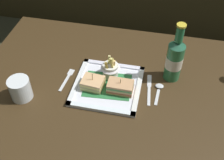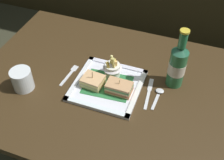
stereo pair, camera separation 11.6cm
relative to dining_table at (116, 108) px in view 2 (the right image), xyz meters
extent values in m
cube|color=#382815|center=(0.00, 0.00, 0.13)|extent=(1.24, 0.84, 0.03)
cylinder|color=#45280F|center=(-0.54, 0.34, -0.25)|extent=(0.08, 0.08, 0.71)
cube|color=white|center=(-0.04, -0.01, 0.15)|extent=(0.28, 0.28, 0.01)
cube|color=#296F3A|center=(-0.04, -0.01, 0.15)|extent=(0.21, 0.17, 0.00)
cube|color=white|center=(-0.04, -0.14, 0.15)|extent=(0.28, 0.02, 0.01)
cube|color=white|center=(-0.04, 0.12, 0.15)|extent=(0.28, 0.02, 0.01)
cube|color=white|center=(-0.17, -0.01, 0.15)|extent=(0.02, 0.28, 0.01)
cube|color=white|center=(0.09, -0.01, 0.15)|extent=(0.02, 0.28, 0.01)
cube|color=tan|center=(-0.09, -0.03, 0.16)|extent=(0.09, 0.08, 0.01)
cube|color=#E3D77F|center=(-0.09, -0.03, 0.16)|extent=(0.09, 0.08, 0.01)
cube|color=tan|center=(-0.09, -0.03, 0.17)|extent=(0.09, 0.08, 0.01)
cube|color=#ECD475|center=(-0.09, -0.03, 0.18)|extent=(0.09, 0.08, 0.01)
cube|color=tan|center=(-0.09, -0.03, 0.19)|extent=(0.09, 0.08, 0.01)
cylinder|color=tan|center=(-0.09, -0.03, 0.19)|extent=(0.00, 0.00, 0.08)
cube|color=tan|center=(0.02, -0.03, 0.16)|extent=(0.10, 0.07, 0.01)
cube|color=#BD4F3A|center=(0.02, -0.03, 0.17)|extent=(0.10, 0.07, 0.01)
cube|color=tan|center=(0.02, -0.03, 0.17)|extent=(0.10, 0.07, 0.01)
cube|color=#4B854C|center=(0.02, -0.03, 0.18)|extent=(0.10, 0.07, 0.01)
cube|color=tan|center=(0.02, -0.03, 0.19)|extent=(0.10, 0.07, 0.01)
cylinder|color=tan|center=(0.02, -0.03, 0.19)|extent=(0.00, 0.00, 0.07)
cylinder|color=silver|center=(-0.04, 0.05, 0.18)|extent=(0.07, 0.07, 0.06)
cone|color=silver|center=(-0.04, 0.05, 0.21)|extent=(0.08, 0.08, 0.03)
cube|color=#E6DF7B|center=(-0.03, 0.05, 0.23)|extent=(0.02, 0.03, 0.08)
cube|color=#EBE089|center=(-0.04, 0.06, 0.22)|extent=(0.01, 0.01, 0.07)
cube|color=#D6C065|center=(-0.03, 0.04, 0.22)|extent=(0.02, 0.02, 0.08)
cube|color=#F4CD6A|center=(-0.04, 0.06, 0.21)|extent=(0.02, 0.01, 0.05)
cube|color=#DEBE54|center=(-0.03, 0.06, 0.21)|extent=(0.01, 0.01, 0.06)
cube|color=#E8C353|center=(-0.05, 0.03, 0.21)|extent=(0.02, 0.01, 0.06)
cube|color=#E7DF7A|center=(-0.04, 0.05, 0.21)|extent=(0.01, 0.01, 0.05)
cube|color=#DDB563|center=(-0.03, 0.05, 0.22)|extent=(0.01, 0.03, 0.06)
cube|color=#F4CC7E|center=(-0.02, 0.05, 0.21)|extent=(0.01, 0.01, 0.05)
cylinder|color=#2B6D3E|center=(0.22, 0.11, 0.23)|extent=(0.07, 0.07, 0.17)
cone|color=#255C41|center=(0.22, 0.11, 0.33)|extent=(0.07, 0.07, 0.02)
cylinder|color=#216E40|center=(0.22, 0.11, 0.37)|extent=(0.03, 0.03, 0.07)
cylinder|color=gold|center=(0.22, 0.11, 0.41)|extent=(0.04, 0.04, 0.01)
cylinder|color=beige|center=(0.22, 0.11, 0.23)|extent=(0.07, 0.07, 0.05)
cylinder|color=silver|center=(-0.36, -0.14, 0.19)|extent=(0.09, 0.09, 0.09)
cylinder|color=silver|center=(-0.36, -0.14, 0.17)|extent=(0.08, 0.08, 0.06)
cube|color=silver|center=(-0.22, -0.03, 0.14)|extent=(0.02, 0.10, 0.00)
cube|color=silver|center=(-0.22, 0.04, 0.14)|extent=(0.03, 0.04, 0.00)
cube|color=silver|center=(0.14, -0.03, 0.14)|extent=(0.02, 0.11, 0.00)
cube|color=silver|center=(0.13, 0.06, 0.14)|extent=(0.02, 0.07, 0.00)
cube|color=silver|center=(0.18, -0.03, 0.14)|extent=(0.02, 0.09, 0.00)
ellipsoid|color=silver|center=(0.18, 0.03, 0.15)|extent=(0.03, 0.03, 0.01)
camera|label=1|loc=(0.15, -0.80, 1.00)|focal=44.86mm
camera|label=2|loc=(0.26, -0.77, 1.00)|focal=44.86mm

